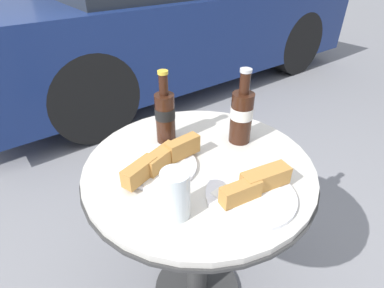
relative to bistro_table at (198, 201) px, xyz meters
The scene contains 7 objects.
bistro_table is the anchor object (origin of this frame).
cola_bottle_left 0.32m from the bistro_table, ahead, with size 0.07×0.07×0.25m.
cola_bottle_right 0.31m from the bistro_table, 92.72° to the left, with size 0.07×0.07×0.24m.
drinking_glass 0.31m from the bistro_table, 143.24° to the right, with size 0.07×0.07×0.13m.
lunch_plate_near 0.22m from the bistro_table, 157.26° to the left, with size 0.27×0.22×0.07m.
lunch_plate_far 0.27m from the bistro_table, 83.85° to the right, with size 0.24×0.24×0.06m.
parked_car 2.55m from the bistro_table, 59.15° to the left, with size 3.81×1.70×1.41m.
Camera 1 is at (-0.46, -0.57, 1.23)m, focal length 28.00 mm.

